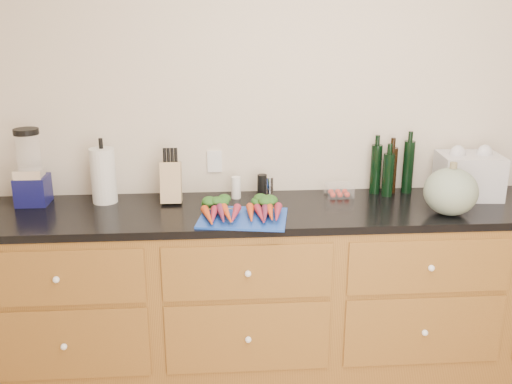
{
  "coord_description": "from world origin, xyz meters",
  "views": [
    {
      "loc": [
        -0.59,
        -1.5,
        1.91
      ],
      "look_at": [
        -0.4,
        1.2,
        1.06
      ],
      "focal_mm": 40.0,
      "sensor_mm": 36.0,
      "label": 1
    }
  ],
  "objects": [
    {
      "name": "wall_back",
      "position": [
        0.0,
        1.62,
        1.3
      ],
      "size": [
        4.1,
        0.05,
        2.6
      ],
      "primitive_type": "cube",
      "color": "beige",
      "rests_on": "ground"
    },
    {
      "name": "countertop",
      "position": [
        0.0,
        1.3,
        0.92
      ],
      "size": [
        3.64,
        0.62,
        0.04
      ],
      "primitive_type": "cube",
      "color": "black",
      "rests_on": "cabinets"
    },
    {
      "name": "cabinets",
      "position": [
        0.0,
        1.3,
        0.45
      ],
      "size": [
        3.6,
        0.64,
        0.9
      ],
      "color": "brown",
      "rests_on": "ground"
    },
    {
      "name": "grocery_bag",
      "position": [
        0.79,
        1.42,
        1.06
      ],
      "size": [
        0.35,
        0.29,
        0.24
      ],
      "primitive_type": null,
      "rotation": [
        0.0,
        0.0,
        -0.08
      ],
      "color": "silver",
      "rests_on": "countertop"
    },
    {
      "name": "paper_towel",
      "position": [
        -1.19,
        1.46,
        1.09
      ],
      "size": [
        0.13,
        0.13,
        0.3
      ],
      "primitive_type": "cylinder",
      "color": "silver",
      "rests_on": "countertop"
    },
    {
      "name": "grinder_salt",
      "position": [
        -0.49,
        1.48,
        1.0
      ],
      "size": [
        0.05,
        0.05,
        0.12
      ],
      "primitive_type": "cylinder",
      "color": "white",
      "rests_on": "countertop"
    },
    {
      "name": "blender_appliance",
      "position": [
        -1.56,
        1.46,
        1.12
      ],
      "size": [
        0.16,
        0.16,
        0.41
      ],
      "color": "#0F104A",
      "rests_on": "countertop"
    },
    {
      "name": "carrots",
      "position": [
        -0.46,
        1.19,
        0.98
      ],
      "size": [
        0.41,
        0.3,
        0.06
      ],
      "color": "#D04318",
      "rests_on": "cutting_board"
    },
    {
      "name": "knife_block",
      "position": [
        -0.83,
        1.44,
        1.05
      ],
      "size": [
        0.11,
        0.11,
        0.22
      ],
      "primitive_type": "cube",
      "color": "tan",
      "rests_on": "countertop"
    },
    {
      "name": "cutting_board",
      "position": [
        -0.46,
        1.14,
        0.95
      ],
      "size": [
        0.47,
        0.39,
        0.01
      ],
      "primitive_type": "cube",
      "rotation": [
        0.0,
        0.0,
        -0.17
      ],
      "color": "#173FAC",
      "rests_on": "countertop"
    },
    {
      "name": "squash",
      "position": [
        0.58,
        1.14,
        1.06
      ],
      "size": [
        0.27,
        0.27,
        0.24
      ],
      "primitive_type": "ellipsoid",
      "color": "slate",
      "rests_on": "countertop"
    },
    {
      "name": "tomato_box",
      "position": [
        0.08,
        1.47,
        0.97
      ],
      "size": [
        0.15,
        0.12,
        0.07
      ],
      "primitive_type": "cube",
      "color": "white",
      "rests_on": "countertop"
    },
    {
      "name": "canister_chrome",
      "position": [
        -0.31,
        1.48,
        1.0
      ],
      "size": [
        0.05,
        0.05,
        0.12
      ],
      "primitive_type": "cylinder",
      "color": "silver",
      "rests_on": "countertop"
    },
    {
      "name": "grinder_pepper",
      "position": [
        -0.34,
        1.48,
        1.01
      ],
      "size": [
        0.05,
        0.05,
        0.13
      ],
      "primitive_type": "cylinder",
      "color": "black",
      "rests_on": "countertop"
    },
    {
      "name": "bottles",
      "position": [
        0.38,
        1.51,
        1.07
      ],
      "size": [
        0.25,
        0.13,
        0.29
      ],
      "color": "black",
      "rests_on": "countertop"
    }
  ]
}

